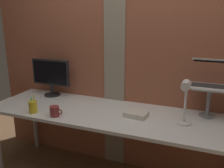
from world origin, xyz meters
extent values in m
cube|color=#9E563D|center=(0.00, 0.43, 1.18)|extent=(3.30, 0.12, 2.36)
cube|color=gray|center=(-0.22, 0.37, 1.18)|extent=(0.23, 0.01, 2.36)
cube|color=white|center=(-0.15, 0.01, 0.74)|extent=(2.34, 0.72, 0.03)
cylinder|color=#B2B2B7|center=(-1.26, 0.31, 0.36)|extent=(0.05, 0.05, 0.72)
cylinder|color=black|center=(-0.93, 0.25, 0.76)|extent=(0.18, 0.18, 0.01)
cylinder|color=black|center=(-0.93, 0.25, 0.82)|extent=(0.04, 0.04, 0.11)
cube|color=black|center=(-0.93, 0.25, 1.02)|extent=(0.45, 0.04, 0.28)
cube|color=black|center=(-0.93, 0.23, 1.02)|extent=(0.42, 0.00, 0.25)
cylinder|color=gray|center=(0.72, 0.25, 0.76)|extent=(0.14, 0.14, 0.01)
cylinder|color=gray|center=(0.72, 0.25, 0.89)|extent=(0.03, 0.03, 0.25)
cube|color=gray|center=(0.72, 0.25, 1.01)|extent=(0.28, 0.22, 0.01)
cube|color=silver|center=(0.72, 0.25, 1.03)|extent=(0.36, 0.23, 0.01)
cube|color=#2D2D30|center=(0.72, 0.27, 1.03)|extent=(0.32, 0.14, 0.00)
cube|color=silver|center=(0.72, 0.41, 1.14)|extent=(0.36, 0.09, 0.22)
cube|color=black|center=(0.72, 0.40, 1.14)|extent=(0.33, 0.07, 0.19)
cylinder|color=white|center=(0.54, 0.01, 0.76)|extent=(0.12, 0.12, 0.02)
cylinder|color=white|center=(0.54, 0.01, 0.95)|extent=(0.02, 0.02, 0.37)
cylinder|color=white|center=(0.54, -0.08, 1.11)|extent=(0.07, 0.11, 0.07)
cylinder|color=yellow|center=(-0.80, -0.25, 0.81)|extent=(0.08, 0.08, 0.11)
cylinder|color=yellow|center=(-0.80, -0.23, 0.83)|extent=(0.02, 0.01, 0.15)
cylinder|color=green|center=(-0.80, -0.24, 0.83)|extent=(0.02, 0.02, 0.14)
cylinder|color=yellow|center=(-0.80, -0.23, 0.84)|extent=(0.03, 0.01, 0.16)
cylinder|color=maroon|center=(-0.56, -0.25, 0.80)|extent=(0.08, 0.08, 0.09)
torus|color=maroon|center=(-0.51, -0.25, 0.80)|extent=(0.05, 0.01, 0.05)
cube|color=silver|center=(0.12, 0.01, 0.77)|extent=(0.22, 0.16, 0.04)
camera|label=1|loc=(0.68, -2.01, 1.65)|focal=40.11mm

